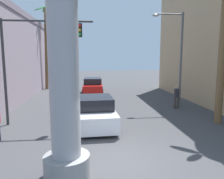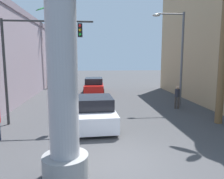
{
  "view_description": "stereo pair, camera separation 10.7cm",
  "coord_description": "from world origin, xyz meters",
  "px_view_note": "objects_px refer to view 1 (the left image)",
  "views": [
    {
      "loc": [
        -1.13,
        -7.11,
        3.6
      ],
      "look_at": [
        0.0,
        3.72,
        2.01
      ],
      "focal_mm": 35.0,
      "sensor_mm": 36.0,
      "label": 1
    },
    {
      "loc": [
        -1.02,
        -7.12,
        3.6
      ],
      "look_at": [
        0.0,
        3.72,
        2.01
      ],
      "focal_mm": 35.0,
      "sensor_mm": 36.0,
      "label": 2
    }
  ],
  "objects_px": {
    "car_far": "(93,86)",
    "street_lamp": "(176,50)",
    "car_lead": "(95,111)",
    "pedestrian_mid_right": "(176,95)",
    "traffic_light_mast": "(32,51)",
    "neon_sign_pole": "(62,17)",
    "palm_tree_near_right": "(223,33)",
    "palm_tree_far_left": "(46,40)"
  },
  "relations": [
    {
      "from": "car_far",
      "to": "street_lamp",
      "type": "bearing_deg",
      "value": -48.91
    },
    {
      "from": "street_lamp",
      "to": "neon_sign_pole",
      "type": "bearing_deg",
      "value": -127.39
    },
    {
      "from": "neon_sign_pole",
      "to": "car_lead",
      "type": "relative_size",
      "value": 2.08
    },
    {
      "from": "street_lamp",
      "to": "car_lead",
      "type": "height_order",
      "value": "street_lamp"
    },
    {
      "from": "neon_sign_pole",
      "to": "traffic_light_mast",
      "type": "relative_size",
      "value": 1.93
    },
    {
      "from": "traffic_light_mast",
      "to": "palm_tree_far_left",
      "type": "xyz_separation_m",
      "value": [
        -1.87,
        13.91,
        1.63
      ]
    },
    {
      "from": "car_lead",
      "to": "palm_tree_far_left",
      "type": "relative_size",
      "value": 0.56
    },
    {
      "from": "traffic_light_mast",
      "to": "palm_tree_near_right",
      "type": "distance_m",
      "value": 10.16
    },
    {
      "from": "traffic_light_mast",
      "to": "palm_tree_far_left",
      "type": "distance_m",
      "value": 14.13
    },
    {
      "from": "street_lamp",
      "to": "pedestrian_mid_right",
      "type": "distance_m",
      "value": 3.28
    },
    {
      "from": "neon_sign_pole",
      "to": "pedestrian_mid_right",
      "type": "bearing_deg",
      "value": 50.91
    },
    {
      "from": "car_lead",
      "to": "palm_tree_far_left",
      "type": "distance_m",
      "value": 15.86
    },
    {
      "from": "palm_tree_near_right",
      "to": "car_lead",
      "type": "bearing_deg",
      "value": 176.27
    },
    {
      "from": "neon_sign_pole",
      "to": "palm_tree_near_right",
      "type": "bearing_deg",
      "value": 32.18
    },
    {
      "from": "neon_sign_pole",
      "to": "street_lamp",
      "type": "xyz_separation_m",
      "value": [
        7.03,
        9.2,
        -0.57
      ]
    },
    {
      "from": "traffic_light_mast",
      "to": "pedestrian_mid_right",
      "type": "xyz_separation_m",
      "value": [
        9.11,
        2.76,
        -2.99
      ]
    },
    {
      "from": "street_lamp",
      "to": "car_lead",
      "type": "xyz_separation_m",
      "value": [
        -6.06,
        -3.82,
        -3.43
      ]
    },
    {
      "from": "pedestrian_mid_right",
      "to": "street_lamp",
      "type": "bearing_deg",
      "value": 77.11
    },
    {
      "from": "palm_tree_far_left",
      "to": "pedestrian_mid_right",
      "type": "bearing_deg",
      "value": -45.46
    },
    {
      "from": "car_far",
      "to": "pedestrian_mid_right",
      "type": "height_order",
      "value": "pedestrian_mid_right"
    },
    {
      "from": "traffic_light_mast",
      "to": "car_far",
      "type": "bearing_deg",
      "value": 72.36
    },
    {
      "from": "neon_sign_pole",
      "to": "car_lead",
      "type": "bearing_deg",
      "value": 79.76
    },
    {
      "from": "car_lead",
      "to": "pedestrian_mid_right",
      "type": "distance_m",
      "value": 6.63
    },
    {
      "from": "traffic_light_mast",
      "to": "street_lamp",
      "type": "bearing_deg",
      "value": 20.78
    },
    {
      "from": "traffic_light_mast",
      "to": "car_lead",
      "type": "height_order",
      "value": "traffic_light_mast"
    },
    {
      "from": "pedestrian_mid_right",
      "to": "car_lead",
      "type": "bearing_deg",
      "value": -152.53
    },
    {
      "from": "car_far",
      "to": "palm_tree_far_left",
      "type": "relative_size",
      "value": 0.49
    },
    {
      "from": "neon_sign_pole",
      "to": "palm_tree_far_left",
      "type": "height_order",
      "value": "neon_sign_pole"
    },
    {
      "from": "car_lead",
      "to": "palm_tree_far_left",
      "type": "bearing_deg",
      "value": 109.71
    },
    {
      "from": "street_lamp",
      "to": "palm_tree_far_left",
      "type": "distance_m",
      "value": 15.3
    },
    {
      "from": "palm_tree_far_left",
      "to": "pedestrian_mid_right",
      "type": "height_order",
      "value": "palm_tree_far_left"
    },
    {
      "from": "car_lead",
      "to": "pedestrian_mid_right",
      "type": "relative_size",
      "value": 3.18
    },
    {
      "from": "pedestrian_mid_right",
      "to": "traffic_light_mast",
      "type": "bearing_deg",
      "value": -163.12
    },
    {
      "from": "traffic_light_mast",
      "to": "pedestrian_mid_right",
      "type": "distance_m",
      "value": 9.97
    },
    {
      "from": "neon_sign_pole",
      "to": "palm_tree_far_left",
      "type": "xyz_separation_m",
      "value": [
        -4.12,
        19.59,
        0.87
      ]
    },
    {
      "from": "palm_tree_far_left",
      "to": "street_lamp",
      "type": "bearing_deg",
      "value": -42.99
    },
    {
      "from": "street_lamp",
      "to": "pedestrian_mid_right",
      "type": "relative_size",
      "value": 4.19
    },
    {
      "from": "traffic_light_mast",
      "to": "palm_tree_far_left",
      "type": "relative_size",
      "value": 0.6
    },
    {
      "from": "street_lamp",
      "to": "palm_tree_near_right",
      "type": "xyz_separation_m",
      "value": [
        0.81,
        -4.26,
        0.78
      ]
    },
    {
      "from": "car_lead",
      "to": "car_far",
      "type": "distance_m",
      "value": 10.67
    },
    {
      "from": "car_lead",
      "to": "palm_tree_near_right",
      "type": "bearing_deg",
      "value": -3.73
    },
    {
      "from": "traffic_light_mast",
      "to": "car_far",
      "type": "height_order",
      "value": "traffic_light_mast"
    }
  ]
}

